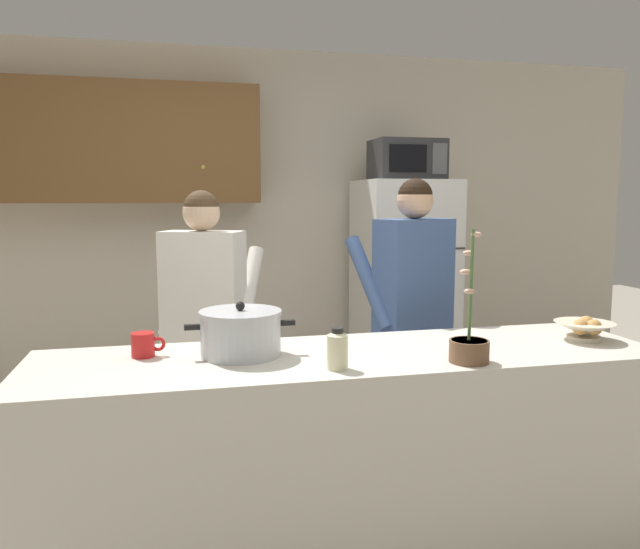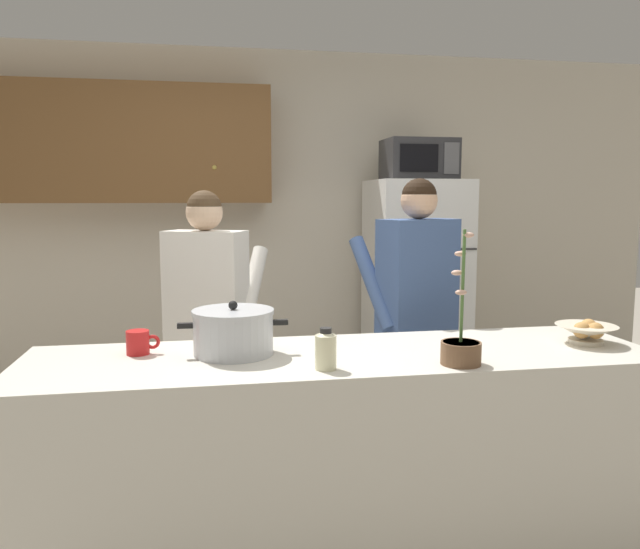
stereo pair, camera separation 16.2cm
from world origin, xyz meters
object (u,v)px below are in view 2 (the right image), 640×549
at_px(person_near_pot, 207,308).
at_px(potted_orchid, 461,346).
at_px(bottle_near_edge, 326,349).
at_px(bread_bowl, 587,332).
at_px(refrigerator, 415,296).
at_px(microwave, 419,160).
at_px(person_by_sink, 416,296).
at_px(coffee_mug, 139,342).
at_px(cooking_pot, 233,332).

height_order(person_near_pot, potted_orchid, person_near_pot).
bearing_deg(bottle_near_edge, bread_bowl, 9.36).
xyz_separation_m(refrigerator, potted_orchid, (-0.53, -2.08, 0.16)).
bearing_deg(microwave, person_by_sink, -109.08).
relative_size(coffee_mug, bottle_near_edge, 0.86).
distance_m(refrigerator, cooking_pot, 2.25).
height_order(person_near_pot, bottle_near_edge, person_near_pot).
bearing_deg(bread_bowl, person_near_pot, 151.86).
height_order(cooking_pot, potted_orchid, potted_orchid).
bearing_deg(coffee_mug, person_by_sink, 24.37).
xyz_separation_m(refrigerator, cooking_pot, (-1.36, -1.78, 0.18)).
height_order(person_near_pot, person_by_sink, person_by_sink).
bearing_deg(person_near_pot, bottle_near_edge, -67.78).
xyz_separation_m(cooking_pot, bottle_near_edge, (0.32, -0.28, -0.02)).
relative_size(microwave, person_by_sink, 0.29).
xyz_separation_m(microwave, potted_orchid, (-0.53, -2.06, -0.81)).
height_order(microwave, bottle_near_edge, microwave).
bearing_deg(coffee_mug, bottle_near_edge, -26.37).
distance_m(coffee_mug, bread_bowl, 1.86).
bearing_deg(bread_bowl, potted_orchid, -161.98).
relative_size(refrigerator, person_near_pot, 1.05).
bearing_deg(cooking_pot, person_by_sink, 34.57).
relative_size(person_by_sink, potted_orchid, 3.25).
xyz_separation_m(person_near_pot, person_by_sink, (1.09, -0.08, 0.05)).
bearing_deg(potted_orchid, person_near_pot, 131.29).
bearing_deg(microwave, cooking_pot, -127.71).
bearing_deg(bottle_near_edge, person_near_pot, 112.22).
bearing_deg(cooking_pot, bottle_near_edge, -40.92).
height_order(microwave, cooking_pot, microwave).
relative_size(bread_bowl, potted_orchid, 0.51).
bearing_deg(potted_orchid, bread_bowl, 18.02).
bearing_deg(person_by_sink, refrigerator, 71.27).
bearing_deg(potted_orchid, coffee_mug, 163.11).
bearing_deg(potted_orchid, refrigerator, 75.61).
relative_size(cooking_pot, coffee_mug, 3.31).
bearing_deg(refrigerator, bread_bowl, -86.28).
distance_m(cooking_pot, potted_orchid, 0.88).
distance_m(refrigerator, person_near_pot, 1.79).
bearing_deg(cooking_pot, bread_bowl, -3.30).
xyz_separation_m(bottle_near_edge, potted_orchid, (0.51, -0.02, -0.01)).
height_order(person_by_sink, coffee_mug, person_by_sink).
bearing_deg(bottle_near_edge, microwave, 62.93).
relative_size(person_by_sink, cooking_pot, 3.78).
height_order(refrigerator, cooking_pot, refrigerator).
distance_m(person_near_pot, bread_bowl, 1.80).
bearing_deg(microwave, refrigerator, 90.07).
relative_size(person_near_pot, cooking_pot, 3.63).
bearing_deg(microwave, person_near_pot, -145.80).
bearing_deg(bread_bowl, coffee_mug, 175.35).
relative_size(person_by_sink, coffee_mug, 12.50).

